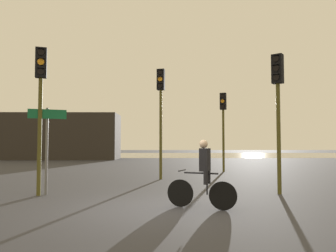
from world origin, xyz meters
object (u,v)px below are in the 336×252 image
Objects in this scene: traffic_light_near_right at (278,96)px; direction_sign_post at (47,138)px; traffic_light_far_right at (223,117)px; cyclist at (203,174)px; traffic_light_near_left at (40,92)px; traffic_light_center at (161,103)px; distant_building at (49,137)px.

direction_sign_post is (-7.00, -0.06, -1.28)m from traffic_light_near_right.
traffic_light_far_right reaches higher than cyclist.
traffic_light_center is (3.54, 4.22, 0.20)m from traffic_light_near_left.
traffic_light_near_right is 0.91× the size of traffic_light_center.
traffic_light_far_right is 10.22m from cyclist.
traffic_light_near_left reaches higher than distant_building.
cyclist is at bearing 77.84° from traffic_light_near_right.
distant_building is at bearing 50.70° from cyclist.
distant_building is 25.97m from cyclist.
traffic_light_near_right reaches higher than traffic_light_far_right.
traffic_light_center reaches higher than traffic_light_near_left.
cyclist is (11.77, -23.11, -1.30)m from distant_building.
traffic_light_far_right is 10.39m from traffic_light_near_left.
distant_building is at bearing -92.12° from direction_sign_post.
traffic_light_near_left is at bearing 71.41° from traffic_light_far_right.
traffic_light_near_right is at bearing -26.40° from cyclist.
traffic_light_far_right is 4.89m from traffic_light_center.
traffic_light_far_right is at bearing -120.93° from traffic_light_center.
traffic_light_near_left is 7.17m from traffic_light_near_right.
traffic_light_center is 5.53m from direction_sign_post.
traffic_light_near_right is at bearing -55.68° from distant_building.
traffic_light_center is at bearing 69.81° from traffic_light_far_right.
traffic_light_center reaches higher than traffic_light_far_right.
traffic_light_near_right reaches higher than distant_building.
cyclist is at bearing 99.78° from traffic_light_far_right.
traffic_light_near_left is 0.93× the size of traffic_light_center.
traffic_light_near_right is 2.63× the size of cyclist.
traffic_light_center is (10.69, -16.95, 1.14)m from distant_building.
distant_building is 8.02× the size of cyclist.
traffic_light_near_right is 5.43m from traffic_light_center.
cyclist is at bearing 133.65° from direction_sign_post.
distant_building reaches higher than direction_sign_post.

